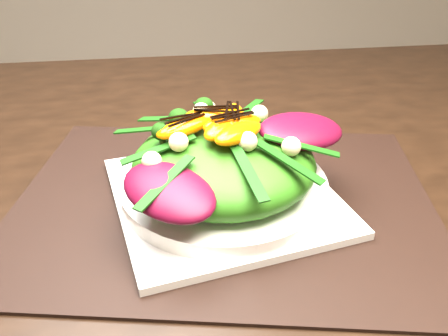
{
  "coord_description": "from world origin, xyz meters",
  "views": [
    {
      "loc": [
        -0.04,
        -0.55,
        1.06
      ],
      "look_at": [
        0.02,
        -0.11,
        0.8
      ],
      "focal_mm": 38.0,
      "sensor_mm": 36.0,
      "label": 1
    }
  ],
  "objects": [
    {
      "name": "salad_bowl",
      "position": [
        0.02,
        -0.11,
        0.77
      ],
      "size": [
        0.27,
        0.27,
        0.02
      ],
      "primitive_type": "cylinder",
      "rotation": [
        0.0,
        0.0,
        -0.2
      ],
      "color": "white",
      "rests_on": "plate_base"
    },
    {
      "name": "plate_base",
      "position": [
        0.02,
        -0.11,
        0.76
      ],
      "size": [
        0.28,
        0.28,
        0.01
      ],
      "primitive_type": "cube",
      "rotation": [
        0.0,
        0.0,
        0.2
      ],
      "color": "silver",
      "rests_on": "placemat"
    },
    {
      "name": "balsamic_drizzle",
      "position": [
        0.0,
        -0.08,
        0.85
      ],
      "size": [
        0.04,
        0.02,
        0.0
      ],
      "primitive_type": "cube",
      "rotation": [
        0.0,
        0.0,
        0.57
      ],
      "color": "black",
      "rests_on": "orange_segment"
    },
    {
      "name": "placemat",
      "position": [
        0.02,
        -0.11,
        0.75
      ],
      "size": [
        0.53,
        0.44,
        0.0
      ],
      "primitive_type": "cube",
      "rotation": [
        0.0,
        0.0,
        -0.2
      ],
      "color": "black",
      "rests_on": "dining_table"
    },
    {
      "name": "radicchio_leaf",
      "position": [
        0.11,
        -0.1,
        0.83
      ],
      "size": [
        0.11,
        0.09,
        0.02
      ],
      "primitive_type": "ellipsoid",
      "rotation": [
        0.0,
        0.0,
        0.25
      ],
      "color": "#450719",
      "rests_on": "lettuce_mound"
    },
    {
      "name": "lettuce_mound",
      "position": [
        0.02,
        -0.11,
        0.8
      ],
      "size": [
        0.23,
        0.23,
        0.07
      ],
      "primitive_type": "ellipsoid",
      "rotation": [
        0.0,
        0.0,
        0.15
      ],
      "color": "#2C6412",
      "rests_on": "salad_bowl"
    },
    {
      "name": "orange_segment",
      "position": [
        0.0,
        -0.08,
        0.84
      ],
      "size": [
        0.07,
        0.06,
        0.02
      ],
      "primitive_type": "ellipsoid",
      "rotation": [
        0.0,
        0.0,
        0.57
      ],
      "color": "#FF6804",
      "rests_on": "lettuce_mound"
    },
    {
      "name": "macadamia_nut",
      "position": [
        0.05,
        -0.16,
        0.84
      ],
      "size": [
        0.03,
        0.03,
        0.02
      ],
      "primitive_type": "sphere",
      "rotation": [
        0.0,
        0.0,
        -0.3
      ],
      "color": "#F9F5AF",
      "rests_on": "lettuce_mound"
    },
    {
      "name": "broccoli_floret",
      "position": [
        -0.03,
        -0.07,
        0.84
      ],
      "size": [
        0.04,
        0.04,
        0.03
      ],
      "primitive_type": "sphere",
      "rotation": [
        0.0,
        0.0,
        -0.26
      ],
      "color": "#143509",
      "rests_on": "lettuce_mound"
    },
    {
      "name": "dining_table",
      "position": [
        0.0,
        0.0,
        0.73
      ],
      "size": [
        1.6,
        0.9,
        0.75
      ],
      "primitive_type": "cube",
      "color": "black",
      "rests_on": "floor"
    }
  ]
}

